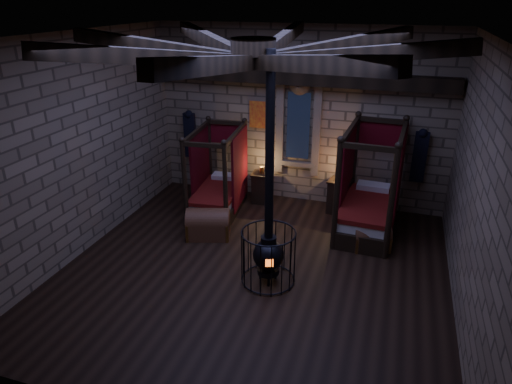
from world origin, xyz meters
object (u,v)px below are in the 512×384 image
(bed_left, at_px, (219,191))
(trunk_left, at_px, (208,224))
(bed_right, at_px, (368,205))
(trunk_right, at_px, (371,238))
(stove, at_px, (268,252))

(bed_left, relative_size, trunk_left, 1.95)
(bed_right, height_order, trunk_right, bed_right)
(bed_right, bearing_deg, bed_left, -175.13)
(trunk_right, bearing_deg, trunk_left, 170.89)
(trunk_right, xyz_separation_m, stove, (-1.67, -1.74, 0.38))
(bed_right, relative_size, trunk_left, 2.22)
(bed_left, xyz_separation_m, bed_right, (3.46, 0.12, 0.07))
(bed_left, xyz_separation_m, trunk_left, (0.27, -1.28, -0.20))
(trunk_right, bearing_deg, bed_left, 150.21)
(bed_right, bearing_deg, trunk_left, -153.41)
(bed_left, xyz_separation_m, trunk_right, (3.62, -0.74, -0.26))
(trunk_left, bearing_deg, bed_left, 84.89)
(stove, bearing_deg, bed_right, 39.94)
(bed_right, relative_size, trunk_right, 2.75)
(trunk_left, relative_size, stove, 0.25)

